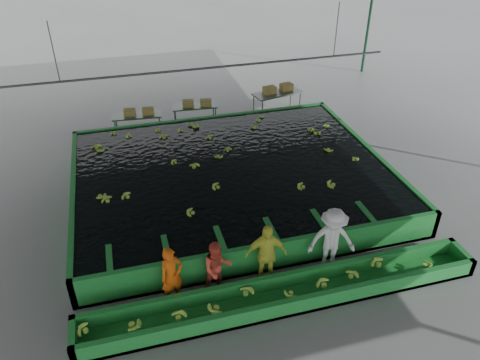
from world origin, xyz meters
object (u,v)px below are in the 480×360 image
object	(u,v)px
worker_c	(266,255)
worker_b	(217,268)
flotation_tank	(232,178)
sorting_trough	(286,294)
packing_table_left	(138,124)
packing_table_right	(277,103)
box_stack_left	(139,115)
box_stack_mid	(197,106)
worker_a	(172,276)
packing_table_mid	(195,115)
box_stack_right	(278,92)
worker_d	(332,240)

from	to	relation	value
worker_c	worker_b	bearing A→B (deg)	-171.62
flotation_tank	sorting_trough	size ratio (longest dim) A/B	1.00
packing_table_left	packing_table_right	size ratio (longest dim) A/B	0.90
worker_b	box_stack_left	xyz separation A→B (m)	(-0.99, 9.19, 0.12)
worker_b	box_stack_mid	world-z (taller)	worker_b
worker_a	worker_b	xyz separation A→B (m)	(1.10, -0.00, -0.04)
sorting_trough	flotation_tank	bearing A→B (deg)	90.00
packing_table_mid	packing_table_right	xyz separation A→B (m)	(3.67, 0.11, 0.06)
flotation_tank	packing_table_left	distance (m)	5.57
worker_b	packing_table_left	distance (m)	9.30
worker_a	box_stack_left	size ratio (longest dim) A/B	1.37
sorting_trough	packing_table_right	world-z (taller)	packing_table_right
flotation_tank	box_stack_left	bearing A→B (deg)	116.99
packing_table_left	box_stack_mid	size ratio (longest dim) A/B	1.62
sorting_trough	worker_b	distance (m)	1.78
flotation_tank	packing_table_mid	distance (m)	5.27
box_stack_right	worker_b	bearing A→B (deg)	-117.28
sorting_trough	worker_b	world-z (taller)	worker_b
packing_table_left	packing_table_mid	xyz separation A→B (m)	(2.38, 0.33, -0.02)
packing_table_mid	box_stack_right	world-z (taller)	box_stack_right
worker_a	box_stack_left	bearing A→B (deg)	68.71
worker_c	packing_table_mid	distance (m)	9.58
flotation_tank	worker_d	xyz separation A→B (m)	(1.51, -4.30, 0.49)
sorting_trough	worker_c	size ratio (longest dim) A/B	5.61
worker_a	packing_table_right	world-z (taller)	worker_a
packing_table_mid	box_stack_mid	bearing A→B (deg)	-43.42
sorting_trough	box_stack_left	world-z (taller)	box_stack_left
worker_d	sorting_trough	bearing A→B (deg)	-138.78
worker_d	box_stack_left	world-z (taller)	worker_d
worker_b	packing_table_right	size ratio (longest dim) A/B	0.71
flotation_tank	box_stack_right	size ratio (longest dim) A/B	7.37
worker_a	box_stack_left	xyz separation A→B (m)	(0.11, 9.19, 0.08)
box_stack_left	worker_c	bearing A→B (deg)	-76.36
packing_table_left	packing_table_mid	distance (m)	2.41
flotation_tank	packing_table_left	bearing A→B (deg)	117.62
packing_table_right	packing_table_mid	bearing A→B (deg)	-178.35
flotation_tank	packing_table_mid	xyz separation A→B (m)	(-0.20, 5.27, -0.03)
packing_table_left	box_stack_left	xyz separation A→B (m)	(0.09, -0.05, 0.44)
box_stack_left	box_stack_mid	distance (m)	2.41
worker_b	worker_c	distance (m)	1.25
packing_table_left	sorting_trough	bearing A→B (deg)	-75.57
packing_table_left	box_stack_mid	world-z (taller)	box_stack_mid
box_stack_left	worker_b	bearing A→B (deg)	-83.88
flotation_tank	worker_c	world-z (taller)	worker_c
packing_table_right	box_stack_right	xyz separation A→B (m)	(0.04, 0.06, 0.48)
packing_table_right	box_stack_mid	size ratio (longest dim) A/B	1.80
box_stack_mid	worker_c	bearing A→B (deg)	-90.97
worker_a	worker_b	size ratio (longest dim) A/B	1.05
flotation_tank	worker_d	size ratio (longest dim) A/B	5.31
worker_d	worker_b	bearing A→B (deg)	-166.67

